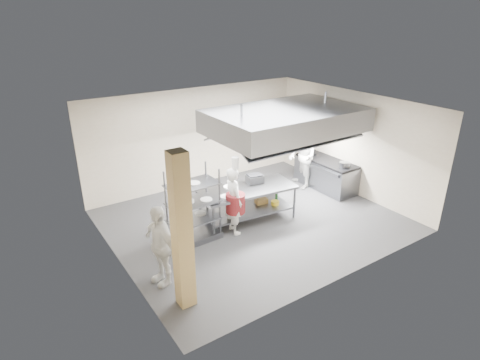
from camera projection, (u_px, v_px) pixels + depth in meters
floor at (253, 220)px, 10.46m from camera, size 7.00×7.00×0.00m
ceiling at (255, 106)px, 9.29m from camera, size 7.00×7.00×0.00m
wall_back at (196, 137)px, 12.17m from camera, size 7.00×0.00×7.00m
wall_left at (113, 201)px, 8.08m from camera, size 0.00×6.00×6.00m
wall_right at (351, 143)px, 11.67m from camera, size 0.00×6.00×6.00m
column at (182, 233)px, 6.94m from camera, size 0.30×0.30×3.00m
exhaust_hood at (286, 120)px, 10.50m from camera, size 4.00×2.50×0.60m
hood_strip_a at (258, 138)px, 10.16m from camera, size 1.60×0.12×0.04m
hood_strip_b at (310, 127)px, 11.09m from camera, size 1.60×0.12×0.04m
wall_shelf at (248, 130)px, 12.97m from camera, size 1.50×0.28×0.04m
island at (248, 204)px, 10.31m from camera, size 2.56×1.29×0.91m
island_worktop at (248, 189)px, 10.14m from camera, size 2.56×1.29×0.06m
island_undershelf at (248, 210)px, 10.37m from camera, size 2.35×1.17×0.04m
pass_rack at (193, 206)px, 9.26m from camera, size 1.20×0.73×1.77m
cooking_range at (326, 175)px, 12.26m from camera, size 0.80×2.00×0.84m
range_top at (327, 161)px, 12.09m from camera, size 0.78×1.96×0.06m
chef_head at (234, 201)px, 9.61m from camera, size 0.47×0.66×1.69m
chef_line at (302, 156)px, 12.11m from camera, size 1.04×1.16×1.97m
chef_plating at (160, 245)px, 7.78m from camera, size 0.55×1.04×1.69m
griddle at (255, 179)px, 10.43m from camera, size 0.46×0.38×0.20m
wicker_basket at (261, 201)px, 10.65m from camera, size 0.35×0.27×0.14m
stockpot at (346, 165)px, 11.48m from camera, size 0.22×0.22×0.15m
plate_stack at (194, 218)px, 9.39m from camera, size 0.28×0.28×0.05m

